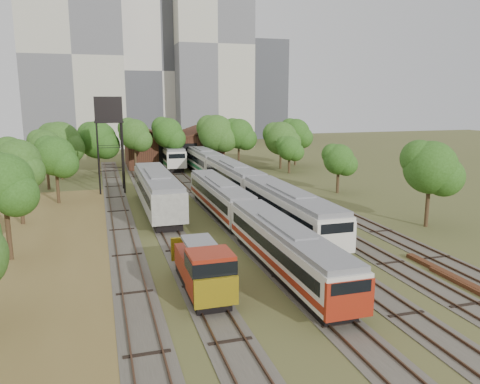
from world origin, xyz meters
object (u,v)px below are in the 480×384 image
object	(u,v)px
railcar_red_set	(246,217)
shunter_locomotive	(204,271)
water_tower	(108,112)
railcar_green_set	(234,179)

from	to	relation	value
railcar_red_set	shunter_locomotive	bearing A→B (deg)	-119.69
railcar_red_set	shunter_locomotive	size ratio (longest dim) A/B	4.27
railcar_red_set	water_tower	size ratio (longest dim) A/B	2.92
railcar_green_set	shunter_locomotive	size ratio (longest dim) A/B	6.43
railcar_green_set	shunter_locomotive	distance (m)	29.83
railcar_green_set	shunter_locomotive	bearing A→B (deg)	-109.59
shunter_locomotive	water_tower	bearing A→B (deg)	96.95
railcar_red_set	shunter_locomotive	xyz separation A→B (m)	(-6.00, -10.52, -0.22)
railcar_green_set	shunter_locomotive	world-z (taller)	railcar_green_set
railcar_green_set	water_tower	world-z (taller)	water_tower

